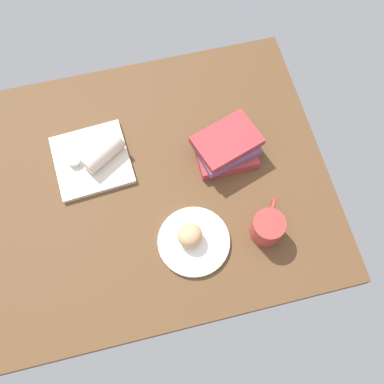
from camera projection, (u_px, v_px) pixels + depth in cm
name	position (u px, v px, depth cm)	size (l,w,h in cm)	color
dining_table	(150.00, 184.00, 138.18)	(110.00, 90.00, 4.00)	brown
round_plate	(193.00, 242.00, 128.40)	(21.13, 21.13, 1.40)	white
scone_pastry	(189.00, 236.00, 125.33)	(7.23, 7.07, 5.84)	tan
square_plate	(91.00, 160.00, 138.24)	(22.84, 22.84, 1.60)	silver
sauce_cup	(74.00, 160.00, 136.17)	(4.58, 4.58, 2.05)	silver
breakfast_wrap	(102.00, 153.00, 134.99)	(5.94, 5.94, 13.56)	beige
book_stack	(226.00, 148.00, 135.90)	(22.36, 18.70, 8.76)	#A53338
coffee_mug	(267.00, 227.00, 126.15)	(9.77, 13.11, 8.75)	#B23833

